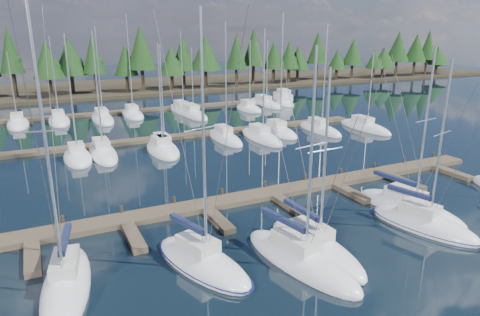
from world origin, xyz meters
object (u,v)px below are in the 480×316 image
main_dock (275,195)px  motor_yacht_right (283,101)px  front_sailboat_2 (300,259)px  front_sailboat_3 (315,247)px  front_sailboat_1 (202,262)px  front_sailboat_4 (423,224)px  front_sailboat_0 (66,284)px  front_sailboat_5 (409,208)px

main_dock → motor_yacht_right: size_ratio=4.73×
front_sailboat_2 → front_sailboat_3: size_ratio=1.10×
front_sailboat_1 → front_sailboat_4: 15.74m
motor_yacht_right → front_sailboat_0: bearing=-132.1°
main_dock → front_sailboat_3: bearing=-104.5°
front_sailboat_0 → motor_yacht_right: size_ratio=1.70×
main_dock → front_sailboat_2: size_ratio=3.31×
front_sailboat_4 → front_sailboat_5: (1.22, 2.44, 0.00)m
front_sailboat_0 → motor_yacht_right: (40.94, 45.31, 0.17)m
front_sailboat_2 → motor_yacht_right: front_sailboat_2 is taller
front_sailboat_3 → front_sailboat_5: (9.96, 1.90, 0.00)m
motor_yacht_right → front_sailboat_2: bearing=-120.3°
main_dock → front_sailboat_3: size_ratio=3.64×
front_sailboat_1 → motor_yacht_right: 57.26m
front_sailboat_1 → front_sailboat_3: size_ratio=1.25×
front_sailboat_2 → front_sailboat_4: bearing=1.5°
front_sailboat_3 → front_sailboat_4: front_sailboat_4 is taller
front_sailboat_0 → front_sailboat_3: 14.37m
front_sailboat_0 → front_sailboat_1: (7.28, -1.01, -0.02)m
front_sailboat_4 → motor_yacht_right: (18.04, 48.29, 0.21)m
front_sailboat_1 → front_sailboat_3: (6.88, -1.43, -0.02)m
front_sailboat_3 → front_sailboat_4: (8.74, -0.54, 0.00)m
front_sailboat_3 → front_sailboat_0: bearing=170.2°
front_sailboat_1 → front_sailboat_3: bearing=-11.7°
front_sailboat_0 → front_sailboat_3: front_sailboat_0 is taller
main_dock → front_sailboat_5: (7.71, -6.79, 0.08)m
front_sailboat_0 → front_sailboat_1: bearing=-7.9°
front_sailboat_4 → front_sailboat_5: front_sailboat_5 is taller
main_dock → front_sailboat_4: front_sailboat_4 is taller
front_sailboat_5 → motor_yacht_right: bearing=69.9°
front_sailboat_1 → front_sailboat_2: front_sailboat_1 is taller
front_sailboat_4 → front_sailboat_2: bearing=-178.5°
front_sailboat_0 → motor_yacht_right: bearing=47.9°
front_sailboat_1 → motor_yacht_right: (33.65, 46.32, 0.19)m
main_dock → front_sailboat_1: bearing=-141.5°
front_sailboat_1 → front_sailboat_2: size_ratio=1.14×
front_sailboat_4 → front_sailboat_5: 2.73m
front_sailboat_5 → motor_yacht_right: front_sailboat_5 is taller
front_sailboat_3 → front_sailboat_4: bearing=-3.5°
main_dock → front_sailboat_3: (-2.25, -8.69, 0.07)m
main_dock → front_sailboat_0: size_ratio=2.78×
front_sailboat_4 → motor_yacht_right: front_sailboat_4 is taller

